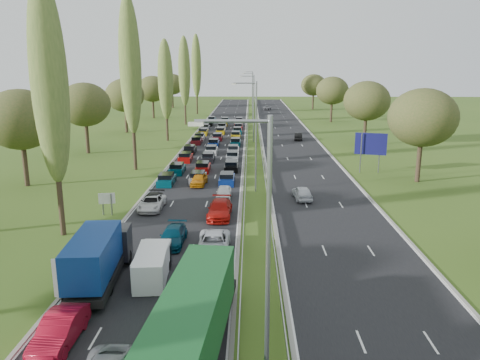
{
  "coord_description": "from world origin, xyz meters",
  "views": [
    {
      "loc": [
        3.85,
        -7.08,
        13.52
      ],
      "look_at": [
        2.79,
        42.2,
        1.5
      ],
      "focal_mm": 35.0,
      "sensor_mm": 36.0,
      "label": 1
    }
  ],
  "objects_px": {
    "near_car_2": "(152,203)",
    "direction_sign": "(371,146)",
    "white_van_rear": "(153,263)",
    "info_sign": "(107,201)",
    "near_car_1": "(59,331)",
    "white_van_front": "(152,265)",
    "green_lorry": "(194,320)",
    "blue_lorry": "(99,257)",
    "near_car_3": "(152,202)"
  },
  "relations": [
    {
      "from": "direction_sign",
      "to": "near_car_3",
      "type": "bearing_deg",
      "value": -146.99
    },
    {
      "from": "white_van_front",
      "to": "near_car_3",
      "type": "bearing_deg",
      "value": 96.94
    },
    {
      "from": "near_car_3",
      "to": "white_van_front",
      "type": "distance_m",
      "value": 15.8
    },
    {
      "from": "near_car_2",
      "to": "white_van_rear",
      "type": "distance_m",
      "value": 15.12
    },
    {
      "from": "blue_lorry",
      "to": "green_lorry",
      "type": "xyz_separation_m",
      "value": [
        6.95,
        -7.89,
        0.29
      ]
    },
    {
      "from": "near_car_3",
      "to": "near_car_2",
      "type": "bearing_deg",
      "value": -72.19
    },
    {
      "from": "direction_sign",
      "to": "near_car_2",
      "type": "bearing_deg",
      "value": -146.27
    },
    {
      "from": "green_lorry",
      "to": "direction_sign",
      "type": "relative_size",
      "value": 2.57
    },
    {
      "from": "info_sign",
      "to": "white_van_rear",
      "type": "bearing_deg",
      "value": -61.95
    },
    {
      "from": "near_car_3",
      "to": "green_lorry",
      "type": "xyz_separation_m",
      "value": [
        7.02,
        -24.19,
        1.44
      ]
    },
    {
      "from": "direction_sign",
      "to": "green_lorry",
      "type": "bearing_deg",
      "value": -114.07
    },
    {
      "from": "green_lorry",
      "to": "direction_sign",
      "type": "xyz_separation_m",
      "value": [
        18.09,
        40.5,
        1.44
      ]
    },
    {
      "from": "near_car_2",
      "to": "green_lorry",
      "type": "bearing_deg",
      "value": -73.64
    },
    {
      "from": "near_car_1",
      "to": "white_van_rear",
      "type": "distance_m",
      "value": 8.4
    },
    {
      "from": "green_lorry",
      "to": "white_van_front",
      "type": "bearing_deg",
      "value": 118.07
    },
    {
      "from": "white_van_front",
      "to": "white_van_rear",
      "type": "distance_m",
      "value": 0.29
    },
    {
      "from": "white_van_front",
      "to": "direction_sign",
      "type": "height_order",
      "value": "direction_sign"
    },
    {
      "from": "green_lorry",
      "to": "near_car_3",
      "type": "bearing_deg",
      "value": 110.95
    },
    {
      "from": "blue_lorry",
      "to": "white_van_front",
      "type": "relative_size",
      "value": 1.74
    },
    {
      "from": "white_van_rear",
      "to": "direction_sign",
      "type": "bearing_deg",
      "value": 54.21
    },
    {
      "from": "white_van_rear",
      "to": "blue_lorry",
      "type": "bearing_deg",
      "value": -161.63
    },
    {
      "from": "near_car_3",
      "to": "white_van_rear",
      "type": "relative_size",
      "value": 1.0
    },
    {
      "from": "near_car_2",
      "to": "direction_sign",
      "type": "bearing_deg",
      "value": 33.9
    },
    {
      "from": "near_car_2",
      "to": "direction_sign",
      "type": "xyz_separation_m",
      "value": [
        25.0,
        16.69,
        2.9
      ]
    },
    {
      "from": "near_car_3",
      "to": "direction_sign",
      "type": "distance_m",
      "value": 30.08
    },
    {
      "from": "near_car_2",
      "to": "blue_lorry",
      "type": "bearing_deg",
      "value": -89.97
    },
    {
      "from": "near_car_1",
      "to": "white_van_front",
      "type": "distance_m",
      "value": 8.14
    },
    {
      "from": "near_car_1",
      "to": "blue_lorry",
      "type": "xyz_separation_m",
      "value": [
        -0.09,
        6.69,
        1.07
      ]
    },
    {
      "from": "white_van_front",
      "to": "green_lorry",
      "type": "bearing_deg",
      "value": -71.65
    },
    {
      "from": "white_van_rear",
      "to": "info_sign",
      "type": "xyz_separation_m",
      "value": [
        -6.95,
        13.04,
        0.41
      ]
    },
    {
      "from": "blue_lorry",
      "to": "direction_sign",
      "type": "distance_m",
      "value": 41.15
    },
    {
      "from": "near_car_1",
      "to": "blue_lorry",
      "type": "relative_size",
      "value": 0.55
    },
    {
      "from": "near_car_1",
      "to": "white_van_front",
      "type": "height_order",
      "value": "white_van_front"
    },
    {
      "from": "near_car_1",
      "to": "blue_lorry",
      "type": "height_order",
      "value": "blue_lorry"
    },
    {
      "from": "green_lorry",
      "to": "direction_sign",
      "type": "height_order",
      "value": "direction_sign"
    },
    {
      "from": "near_car_2",
      "to": "direction_sign",
      "type": "height_order",
      "value": "direction_sign"
    },
    {
      "from": "white_van_front",
      "to": "info_sign",
      "type": "bearing_deg",
      "value": 112.6
    },
    {
      "from": "near_car_3",
      "to": "white_van_rear",
      "type": "height_order",
      "value": "white_van_rear"
    },
    {
      "from": "near_car_1",
      "to": "direction_sign",
      "type": "bearing_deg",
      "value": 57.97
    },
    {
      "from": "direction_sign",
      "to": "near_car_1",
      "type": "bearing_deg",
      "value": -122.41
    },
    {
      "from": "blue_lorry",
      "to": "white_van_rear",
      "type": "distance_m",
      "value": 3.49
    },
    {
      "from": "white_van_rear",
      "to": "info_sign",
      "type": "bearing_deg",
      "value": 117.02
    },
    {
      "from": "white_van_rear",
      "to": "info_sign",
      "type": "distance_m",
      "value": 14.78
    },
    {
      "from": "white_van_rear",
      "to": "info_sign",
      "type": "height_order",
      "value": "info_sign"
    },
    {
      "from": "white_van_front",
      "to": "white_van_rear",
      "type": "height_order",
      "value": "white_van_front"
    },
    {
      "from": "near_car_1",
      "to": "white_van_front",
      "type": "relative_size",
      "value": 0.96
    },
    {
      "from": "near_car_1",
      "to": "near_car_3",
      "type": "relative_size",
      "value": 0.99
    },
    {
      "from": "near_car_1",
      "to": "near_car_2",
      "type": "distance_m",
      "value": 22.6
    },
    {
      "from": "near_car_3",
      "to": "white_van_rear",
      "type": "distance_m",
      "value": 15.52
    },
    {
      "from": "near_car_3",
      "to": "green_lorry",
      "type": "height_order",
      "value": "green_lorry"
    }
  ]
}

